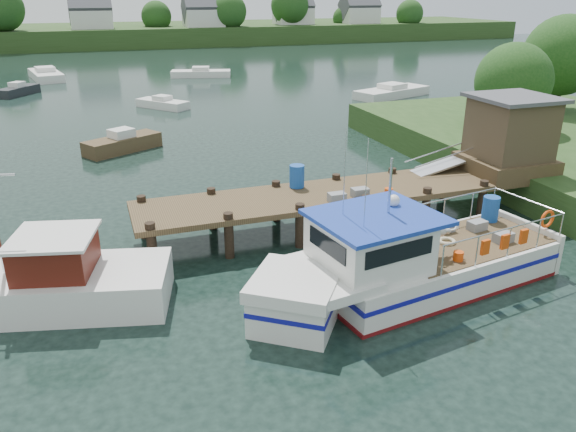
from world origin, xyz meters
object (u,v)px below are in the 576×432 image
object	(u,v)px
dock	(455,157)
moored_rowboat	(123,143)
work_boat	(25,284)
moored_far	(201,73)
moored_b	(163,103)
moored_c	(392,92)
lobster_boat	(404,265)
moored_e	(18,90)
moored_d	(46,75)

from	to	relation	value
dock	moored_rowboat	bearing A→B (deg)	130.86
work_boat	moored_far	bearing A→B (deg)	86.78
dock	moored_far	distance (m)	41.00
moored_b	moored_c	bearing A→B (deg)	11.35
lobster_boat	moored_far	world-z (taller)	lobster_boat
moored_rowboat	lobster_boat	bearing A→B (deg)	-70.96
moored_far	moored_c	distance (m)	21.24
moored_far	moored_c	bearing A→B (deg)	-53.14
lobster_boat	moored_e	bearing A→B (deg)	99.60
moored_d	moored_c	bearing A→B (deg)	-17.37
moored_d	moored_far	bearing A→B (deg)	5.84
moored_b	moored_d	distance (m)	20.96
moored_rowboat	moored_d	bearing A→B (deg)	99.64
dock	lobster_boat	world-z (taller)	lobster_boat
moored_rowboat	moored_e	world-z (taller)	moored_rowboat
work_boat	moored_c	xyz separation A→B (m)	(26.35, 26.44, -0.30)
work_boat	moored_rowboat	world-z (taller)	work_boat
dock	moored_d	size ratio (longest dim) A/B	2.20
moored_c	moored_e	world-z (taller)	moored_e
dock	work_boat	size ratio (longest dim) A/B	1.94
dock	moored_rowboat	distance (m)	18.23
dock	moored_d	world-z (taller)	dock
dock	lobster_boat	distance (m)	7.59
moored_rowboat	moored_far	bearing A→B (deg)	70.13
moored_c	moored_rowboat	bearing A→B (deg)	-165.47
moored_c	moored_d	distance (m)	34.53
moored_b	moored_c	size ratio (longest dim) A/B	0.57
moored_b	moored_c	xyz separation A→B (m)	(18.81, -1.53, 0.06)
work_boat	moored_d	xyz separation A→B (m)	(-1.49, 46.88, -0.26)
dock	moored_b	size ratio (longest dim) A/B	3.94
dock	moored_far	xyz separation A→B (m)	(-2.09, 40.91, -1.86)
moored_far	moored_d	world-z (taller)	moored_d
moored_c	moored_d	bearing A→B (deg)	133.86
moored_rowboat	moored_far	world-z (taller)	moored_rowboat
moored_rowboat	moored_d	world-z (taller)	moored_rowboat
lobster_boat	work_boat	xyz separation A→B (m)	(-10.36, 2.81, -0.19)
moored_c	moored_far	bearing A→B (deg)	117.22
moored_far	dock	bearing A→B (deg)	-87.28
dock	work_boat	world-z (taller)	work_boat
moored_far	moored_rowboat	bearing A→B (deg)	-110.00
work_boat	moored_c	size ratio (longest dim) A/B	1.16
moored_c	moored_d	size ratio (longest dim) A/B	0.98
dock	moored_e	distance (m)	40.05
moored_rowboat	moored_far	xyz separation A→B (m)	(9.78, 27.18, -0.08)
moored_d	work_boat	bearing A→B (deg)	-69.26
moored_b	moored_e	bearing A→B (deg)	154.01
lobster_boat	moored_rowboat	bearing A→B (deg)	100.10
moored_far	moored_c	xyz separation A→B (m)	(12.80, -16.95, 0.03)
work_boat	moored_c	world-z (taller)	work_boat
lobster_boat	moored_e	world-z (taller)	lobster_boat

